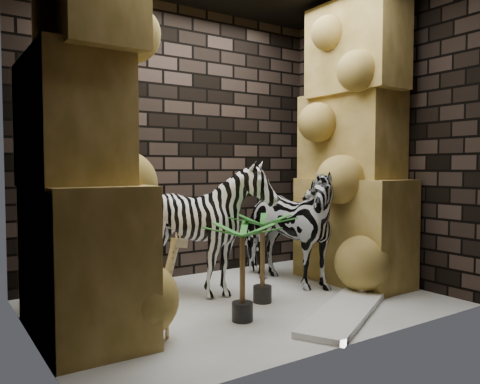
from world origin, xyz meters
TOP-DOWN VIEW (x-y plane):
  - floor at (0.00, 0.00)m, footprint 3.50×3.50m
  - wall_back at (0.00, 1.25)m, footprint 3.50×0.00m
  - wall_front at (0.00, -1.25)m, footprint 3.50×0.00m
  - wall_left at (-1.75, 0.00)m, footprint 0.00×3.00m
  - wall_right at (1.75, 0.00)m, footprint 0.00×3.00m
  - rock_pillar_left at (-1.40, 0.00)m, footprint 0.68×1.30m
  - rock_pillar_right at (1.42, 0.00)m, footprint 0.58×1.25m
  - zebra_right at (0.72, 0.29)m, footprint 0.83×1.28m
  - zebra_left at (-0.16, 0.39)m, footprint 1.30×1.49m
  - giraffe_toy at (-1.05, -0.45)m, footprint 0.41×0.25m
  - palm_front at (0.17, -0.09)m, footprint 0.36×0.36m
  - palm_back at (-0.27, -0.42)m, footprint 0.36×0.36m
  - surfboard at (0.57, -0.74)m, footprint 1.55×1.08m

SIDE VIEW (x-z plane):
  - floor at x=0.00m, z-range 0.00..0.00m
  - surfboard at x=0.57m, z-range 0.00..0.05m
  - giraffe_toy at x=-1.05m, z-range 0.00..0.76m
  - palm_back at x=-0.27m, z-range 0.00..0.78m
  - palm_front at x=0.17m, z-range 0.00..0.81m
  - zebra_left at x=-0.16m, z-range 0.00..1.17m
  - zebra_right at x=0.72m, z-range 0.00..1.40m
  - wall_back at x=0.00m, z-range -0.25..3.25m
  - wall_front at x=0.00m, z-range -0.25..3.25m
  - wall_left at x=-1.75m, z-range 0.00..3.00m
  - wall_right at x=1.75m, z-range 0.00..3.00m
  - rock_pillar_left at x=-1.40m, z-range 0.00..3.00m
  - rock_pillar_right at x=1.42m, z-range 0.00..3.00m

